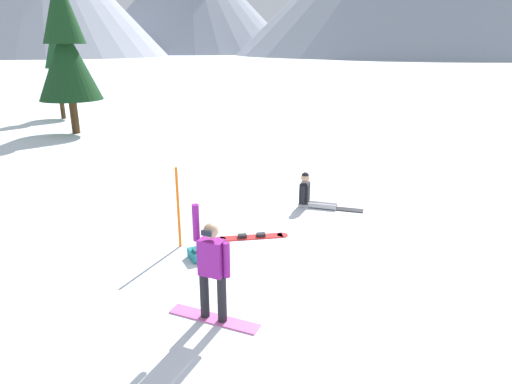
% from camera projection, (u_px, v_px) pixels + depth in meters
% --- Properties ---
extents(ground_plane, '(800.00, 800.00, 0.00)m').
position_uv_depth(ground_plane, '(353.00, 278.00, 8.63)').
color(ground_plane, white).
extents(snowboarder_foreground, '(1.35, 1.27, 1.98)m').
position_uv_depth(snowboarder_foreground, '(212.00, 269.00, 7.05)').
color(snowboarder_foreground, pink).
rests_on(snowboarder_foreground, ground_plane).
extents(snowboarder_midground, '(1.62, 1.32, 0.98)m').
position_uv_depth(snowboarder_midground, '(311.00, 195.00, 12.36)').
color(snowboarder_midground, '#B7B7BC').
rests_on(snowboarder_midground, ground_plane).
extents(loose_snowboard_far_spare, '(1.75, 0.56, 0.09)m').
position_uv_depth(loose_snowboard_far_spare, '(252.00, 237.00, 10.45)').
color(loose_snowboard_far_spare, red).
rests_on(loose_snowboard_far_spare, ground_plane).
extents(backpack_teal, '(0.38, 0.54, 0.27)m').
position_uv_depth(backpack_teal, '(198.00, 254.00, 9.38)').
color(backpack_teal, '#1E7A7F').
rests_on(backpack_teal, ground_plane).
extents(trail_marker_pole, '(0.06, 0.06, 1.84)m').
position_uv_depth(trail_marker_pole, '(178.00, 208.00, 9.72)').
color(trail_marker_pole, orange).
rests_on(trail_marker_pole, ground_plane).
extents(pine_tree_leaning, '(2.02, 2.02, 5.24)m').
position_uv_depth(pine_tree_leaning, '(57.00, 70.00, 26.42)').
color(pine_tree_leaning, '#472D19').
rests_on(pine_tree_leaning, ground_plane).
extents(pine_tree_short, '(3.04, 3.04, 7.63)m').
position_uv_depth(pine_tree_short, '(66.00, 48.00, 21.52)').
color(pine_tree_short, '#472D19').
rests_on(pine_tree_short, ground_plane).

